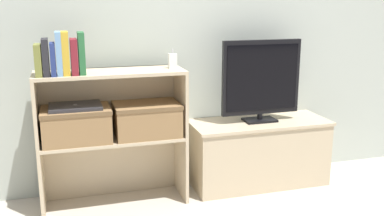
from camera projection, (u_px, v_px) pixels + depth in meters
The scene contains 17 objects.
ground_plane at pixel (199, 202), 2.92m from camera, with size 16.00×16.00×0.00m, color #BCB2A3.
wall_back at pixel (181, 12), 3.01m from camera, with size 10.00×0.05×2.40m.
tv_stand at pixel (258, 152), 3.17m from camera, with size 0.97×0.39×0.46m.
tv at pixel (261, 79), 3.05m from camera, with size 0.56×0.14×0.56m.
bookshelf_lower_tier at pixel (113, 158), 2.91m from camera, with size 0.91×0.32×0.44m.
bookshelf_upper_tier at pixel (110, 93), 2.81m from camera, with size 0.91×0.32×0.42m.
book_olive at pixel (38, 60), 2.52m from camera, with size 0.04×0.13×0.18m.
book_charcoal at pixel (46, 57), 2.53m from camera, with size 0.03×0.13×0.21m.
book_navy at pixel (53, 59), 2.54m from camera, with size 0.03×0.14×0.19m.
book_skyblue at pixel (59, 54), 2.55m from camera, with size 0.03×0.13×0.25m.
book_mustard at pixel (65, 53), 2.56m from camera, with size 0.04×0.13×0.25m.
book_maroon at pixel (74, 57), 2.57m from camera, with size 0.04×0.13×0.21m.
book_forest at pixel (81, 53), 2.58m from camera, with size 0.04×0.12×0.24m.
baby_monitor at pixel (173, 61), 2.81m from camera, with size 0.05×0.04×0.12m.
storage_basket_left at pixel (76, 123), 2.72m from camera, with size 0.41×0.29×0.21m.
storage_basket_right at pixel (147, 118), 2.84m from camera, with size 0.41×0.29×0.21m.
laptop at pixel (75, 106), 2.69m from camera, with size 0.31×0.23×0.02m.
Camera 1 is at (-0.80, -2.56, 1.30)m, focal length 42.00 mm.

